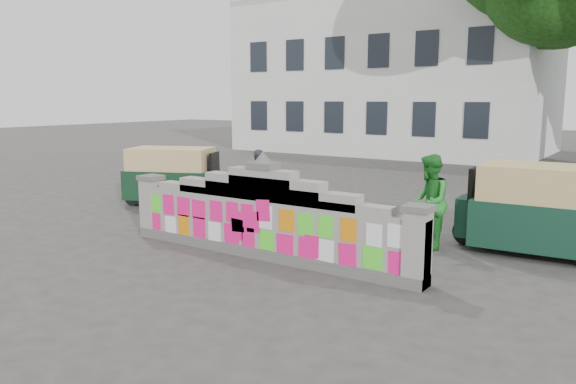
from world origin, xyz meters
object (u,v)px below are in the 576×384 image
object	(u,v)px
pedestrian	(429,202)
cyclist_bike	(261,205)
rickshaw_right	(544,209)
rickshaw_left	(174,175)
cyclist_rider	(261,192)

from	to	relation	value
pedestrian	cyclist_bike	bearing A→B (deg)	-109.32
pedestrian	rickshaw_right	bearing A→B (deg)	92.01
cyclist_bike	pedestrian	world-z (taller)	pedestrian
rickshaw_right	pedestrian	bearing A→B (deg)	19.34
rickshaw_left	rickshaw_right	world-z (taller)	rickshaw_right
cyclist_rider	pedestrian	distance (m)	4.11
rickshaw_right	rickshaw_left	bearing A→B (deg)	-2.19
cyclist_rider	rickshaw_right	xyz separation A→B (m)	(6.07, 0.88, 0.13)
cyclist_bike	pedestrian	xyz separation A→B (m)	(4.11, 0.08, 0.50)
cyclist_rider	rickshaw_left	bearing A→B (deg)	92.53
rickshaw_left	cyclist_rider	bearing A→B (deg)	-35.16
rickshaw_left	rickshaw_right	size ratio (longest dim) A/B	0.93
cyclist_bike	rickshaw_right	size ratio (longest dim) A/B	0.55
cyclist_bike	rickshaw_right	distance (m)	6.15
cyclist_bike	cyclist_rider	xyz separation A→B (m)	(0.00, 0.00, 0.31)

